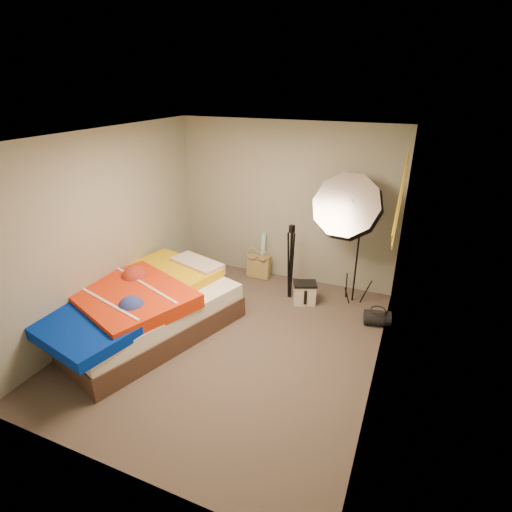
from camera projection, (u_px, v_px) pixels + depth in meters
The scene contains 15 objects.
floor at pixel (230, 341), 5.04m from camera, with size 4.00×4.00×0.00m, color #52463F.
ceiling at pixel (224, 136), 4.02m from camera, with size 4.00×4.00×0.00m, color silver.
wall_back at pixel (285, 204), 6.21m from camera, with size 3.50×3.50×0.00m, color gray.
wall_front at pixel (102, 352), 2.84m from camera, with size 3.50×3.50×0.00m, color gray.
wall_left at pixel (106, 230), 5.15m from camera, with size 4.00×4.00×0.00m, color gray.
wall_right at pixel (387, 277), 3.91m from camera, with size 4.00×4.00×0.00m, color gray.
tote_bag at pixel (259, 266), 6.60m from camera, with size 0.39×0.12×0.39m, color tan.
wrapping_roll at pixel (262, 255), 6.61m from camera, with size 0.08×0.08×0.72m, color #56B6C9.
camera_case at pixel (305, 294), 5.84m from camera, with size 0.31×0.22×0.31m, color beige.
duffel_bag at pixel (377, 318), 5.34m from camera, with size 0.21×0.21×0.34m, color black.
wall_stripe_upper at pixel (401, 193), 4.14m from camera, with size 0.02×1.10×0.10m, color gold.
wall_stripe_lower at pixel (400, 205), 4.43m from camera, with size 0.02×1.10×0.10m, color gold.
bed at pixel (142, 307), 5.16m from camera, with size 2.19×2.73×0.66m.
photo_umbrella at pixel (348, 208), 5.36m from camera, with size 1.22×0.94×2.01m.
camera_tripod at pixel (291, 257), 5.79m from camera, with size 0.08×0.08×1.15m.
Camera 1 is at (1.92, -3.71, 3.03)m, focal length 28.00 mm.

